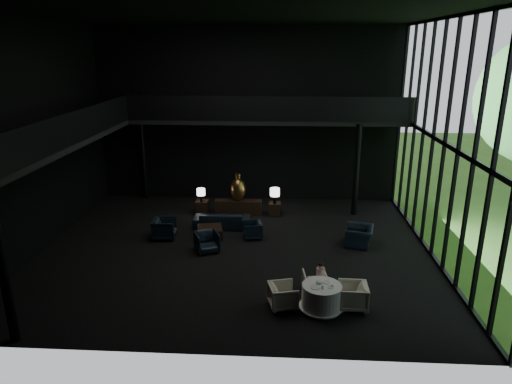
# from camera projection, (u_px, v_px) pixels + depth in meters

# --- Properties ---
(floor) EXTENTS (14.00, 12.00, 0.02)m
(floor) POSITION_uv_depth(u_px,v_px,m) (236.00, 249.00, 16.60)
(floor) COLOR black
(floor) RESTS_ON ground
(ceiling) EXTENTS (14.00, 12.00, 0.02)m
(ceiling) POSITION_uv_depth(u_px,v_px,m) (233.00, 14.00, 14.18)
(ceiling) COLOR black
(ceiling) RESTS_ON ground
(wall_back) EXTENTS (14.00, 0.04, 8.00)m
(wall_back) POSITION_uv_depth(u_px,v_px,m) (248.00, 116.00, 21.10)
(wall_back) COLOR black
(wall_back) RESTS_ON ground
(wall_front) EXTENTS (14.00, 0.04, 8.00)m
(wall_front) POSITION_uv_depth(u_px,v_px,m) (206.00, 196.00, 9.68)
(wall_front) COLOR black
(wall_front) RESTS_ON ground
(wall_left) EXTENTS (0.04, 12.00, 8.00)m
(wall_left) POSITION_uv_depth(u_px,v_px,m) (34.00, 139.00, 15.78)
(wall_left) COLOR black
(wall_left) RESTS_ON ground
(curtain_wall) EXTENTS (0.20, 12.00, 8.00)m
(curtain_wall) POSITION_uv_depth(u_px,v_px,m) (445.00, 144.00, 15.01)
(curtain_wall) COLOR black
(curtain_wall) RESTS_ON ground
(mezzanine_left) EXTENTS (2.00, 12.00, 0.25)m
(mezzanine_left) POSITION_uv_depth(u_px,v_px,m) (62.00, 139.00, 15.72)
(mezzanine_left) COLOR black
(mezzanine_left) RESTS_ON wall_left
(mezzanine_back) EXTENTS (12.00, 2.00, 0.25)m
(mezzanine_back) POSITION_uv_depth(u_px,v_px,m) (269.00, 119.00, 20.09)
(mezzanine_back) COLOR black
(mezzanine_back) RESTS_ON wall_back
(railing_left) EXTENTS (0.06, 12.00, 1.00)m
(railing_left) POSITION_uv_depth(u_px,v_px,m) (88.00, 122.00, 15.49)
(railing_left) COLOR black
(railing_left) RESTS_ON mezzanine_left
(railing_back) EXTENTS (12.00, 0.06, 1.00)m
(railing_back) POSITION_uv_depth(u_px,v_px,m) (268.00, 109.00, 18.96)
(railing_back) COLOR black
(railing_back) RESTS_ON mezzanine_back
(column_sw) EXTENTS (0.24, 0.24, 4.00)m
(column_sw) POSITION_uv_depth(u_px,v_px,m) (3.00, 268.00, 10.84)
(column_sw) COLOR black
(column_sw) RESTS_ON floor
(column_nw) EXTENTS (0.24, 0.24, 4.00)m
(column_nw) POSITION_uv_depth(u_px,v_px,m) (143.00, 158.00, 21.70)
(column_nw) COLOR black
(column_nw) RESTS_ON floor
(column_ne) EXTENTS (0.24, 0.24, 4.00)m
(column_ne) POSITION_uv_depth(u_px,v_px,m) (356.00, 170.00, 19.54)
(column_ne) COLOR black
(column_ne) RESTS_ON floor
(console) EXTENTS (2.03, 0.46, 0.65)m
(console) POSITION_uv_depth(u_px,v_px,m) (238.00, 207.00, 20.01)
(console) COLOR black
(console) RESTS_ON floor
(bronze_urn) EXTENTS (0.65, 0.65, 1.20)m
(bronze_urn) POSITION_uv_depth(u_px,v_px,m) (238.00, 189.00, 19.77)
(bronze_urn) COLOR #A26C2E
(bronze_urn) RESTS_ON console
(side_table_left) EXTENTS (0.54, 0.54, 0.60)m
(side_table_left) POSITION_uv_depth(u_px,v_px,m) (202.00, 207.00, 20.14)
(side_table_left) COLOR black
(side_table_left) RESTS_ON floor
(table_lamp_left) EXTENTS (0.36, 0.36, 0.61)m
(table_lamp_left) POSITION_uv_depth(u_px,v_px,m) (201.00, 193.00, 19.73)
(table_lamp_left) COLOR black
(table_lamp_left) RESTS_ON side_table_left
(side_table_right) EXTENTS (0.51, 0.51, 0.56)m
(side_table_right) POSITION_uv_depth(u_px,v_px,m) (275.00, 209.00, 19.96)
(side_table_right) COLOR black
(side_table_right) RESTS_ON floor
(table_lamp_right) EXTENTS (0.41, 0.41, 0.69)m
(table_lamp_right) POSITION_uv_depth(u_px,v_px,m) (275.00, 193.00, 19.62)
(table_lamp_right) COLOR black
(table_lamp_right) RESTS_ON side_table_right
(sofa) EXTENTS (2.45, 0.74, 0.95)m
(sofa) POSITION_uv_depth(u_px,v_px,m) (222.00, 216.00, 18.50)
(sofa) COLOR #112037
(sofa) RESTS_ON floor
(lounge_armchair_west) EXTENTS (0.94, 1.00, 0.97)m
(lounge_armchair_west) POSITION_uv_depth(u_px,v_px,m) (164.00, 226.00, 17.44)
(lounge_armchair_west) COLOR black
(lounge_armchair_west) RESTS_ON floor
(lounge_armchair_east) EXTENTS (0.70, 0.73, 0.66)m
(lounge_armchair_east) POSITION_uv_depth(u_px,v_px,m) (253.00, 230.00, 17.51)
(lounge_armchair_east) COLOR black
(lounge_armchair_east) RESTS_ON floor
(lounge_armchair_south) EXTENTS (1.05, 1.03, 0.84)m
(lounge_armchair_south) POSITION_uv_depth(u_px,v_px,m) (207.00, 241.00, 16.33)
(lounge_armchair_south) COLOR #152430
(lounge_armchair_south) RESTS_ON floor
(window_armchair) EXTENTS (0.96, 1.25, 0.97)m
(window_armchair) POSITION_uv_depth(u_px,v_px,m) (359.00, 233.00, 16.84)
(window_armchair) COLOR #101E31
(window_armchair) RESTS_ON floor
(coffee_table) EXTENTS (1.09, 1.09, 0.41)m
(coffee_table) POSITION_uv_depth(u_px,v_px,m) (210.00, 232.00, 17.60)
(coffee_table) COLOR black
(coffee_table) RESTS_ON floor
(dining_table) EXTENTS (1.25, 1.25, 0.75)m
(dining_table) POSITION_uv_depth(u_px,v_px,m) (321.00, 299.00, 12.71)
(dining_table) COLOR white
(dining_table) RESTS_ON floor
(dining_chair_north) EXTENTS (0.66, 0.63, 0.62)m
(dining_chair_north) POSITION_uv_depth(u_px,v_px,m) (314.00, 282.00, 13.66)
(dining_chair_north) COLOR #BEBC95
(dining_chair_north) RESTS_ON floor
(dining_chair_east) EXTENTS (0.78, 0.83, 0.83)m
(dining_chair_east) POSITION_uv_depth(u_px,v_px,m) (353.00, 294.00, 12.76)
(dining_chair_east) COLOR #B4B19F
(dining_chair_east) RESTS_ON floor
(dining_chair_west) EXTENTS (0.86, 0.89, 0.76)m
(dining_chair_west) POSITION_uv_depth(u_px,v_px,m) (283.00, 295.00, 12.81)
(dining_chair_west) COLOR #B7B197
(dining_chair_west) RESTS_ON floor
(child) EXTENTS (0.25, 0.25, 0.55)m
(child) POSITION_uv_depth(u_px,v_px,m) (321.00, 271.00, 13.45)
(child) COLOR #EA9BC9
(child) RESTS_ON dining_chair_north
(plate_a) EXTENTS (0.35, 0.35, 0.02)m
(plate_a) POSITION_uv_depth(u_px,v_px,m) (315.00, 288.00, 12.44)
(plate_a) COLOR white
(plate_a) RESTS_ON dining_table
(plate_b) EXTENTS (0.27, 0.27, 0.02)m
(plate_b) POSITION_uv_depth(u_px,v_px,m) (326.00, 282.00, 12.73)
(plate_b) COLOR white
(plate_b) RESTS_ON dining_table
(saucer) EXTENTS (0.21, 0.21, 0.01)m
(saucer) POSITION_uv_depth(u_px,v_px,m) (331.00, 287.00, 12.45)
(saucer) COLOR white
(saucer) RESTS_ON dining_table
(coffee_cup) EXTENTS (0.08, 0.08, 0.06)m
(coffee_cup) POSITION_uv_depth(u_px,v_px,m) (332.00, 285.00, 12.50)
(coffee_cup) COLOR white
(coffee_cup) RESTS_ON saucer
(cereal_bowl) EXTENTS (0.18, 0.18, 0.09)m
(cereal_bowl) POSITION_uv_depth(u_px,v_px,m) (319.00, 282.00, 12.67)
(cereal_bowl) COLOR white
(cereal_bowl) RESTS_ON dining_table
(cream_pot) EXTENTS (0.08, 0.08, 0.08)m
(cream_pot) POSITION_uv_depth(u_px,v_px,m) (322.00, 288.00, 12.38)
(cream_pot) COLOR #99999E
(cream_pot) RESTS_ON dining_table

